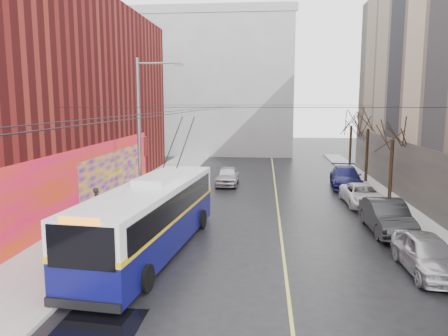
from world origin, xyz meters
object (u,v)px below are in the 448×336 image
(parked_car_b, at_px, (387,217))
(trolleybus, at_px, (151,216))
(parked_car_c, at_px, (363,195))
(parked_car_d, at_px, (346,177))
(tree_near, at_px, (393,128))
(pedestrian_b, at_px, (115,203))
(parked_car_a, at_px, (427,254))
(tree_far, at_px, (352,118))
(pedestrian_a, at_px, (98,204))
(streetlight_pole, at_px, (142,135))
(following_car, at_px, (227,176))
(tree_mid, at_px, (369,119))

(parked_car_b, bearing_deg, trolleybus, -161.58)
(parked_car_c, relative_size, parked_car_d, 0.88)
(tree_near, relative_size, parked_car_d, 1.15)
(parked_car_b, relative_size, pedestrian_b, 3.09)
(trolleybus, bearing_deg, parked_car_a, -1.03)
(tree_far, relative_size, parked_car_a, 1.47)
(pedestrian_a, bearing_deg, streetlight_pole, -79.55)
(parked_car_d, distance_m, following_car, 9.35)
(pedestrian_b, bearing_deg, tree_mid, -41.57)
(tree_mid, bearing_deg, tree_near, -90.00)
(tree_near, height_order, pedestrian_b, tree_near)
(following_car, height_order, pedestrian_a, pedestrian_a)
(parked_car_a, bearing_deg, parked_car_c, 89.09)
(tree_near, distance_m, trolleybus, 17.71)
(tree_far, distance_m, trolleybus, 28.69)
(trolleybus, bearing_deg, streetlight_pole, 115.10)
(trolleybus, bearing_deg, parked_car_b, 25.55)
(trolleybus, bearing_deg, parked_car_d, 60.85)
(tree_near, xyz_separation_m, pedestrian_a, (-17.48, -6.91, -3.89))
(tree_mid, bearing_deg, streetlight_pole, -139.35)
(parked_car_c, bearing_deg, trolleybus, -140.06)
(pedestrian_a, bearing_deg, parked_car_d, -63.30)
(trolleybus, xyz_separation_m, parked_car_a, (11.36, -1.40, -0.86))
(trolleybus, distance_m, parked_car_c, 15.19)
(streetlight_pole, bearing_deg, pedestrian_b, 178.30)
(tree_near, height_order, tree_mid, tree_mid)
(parked_car_a, distance_m, parked_car_b, 5.40)
(following_car, bearing_deg, parked_car_a, -61.35)
(streetlight_pole, xyz_separation_m, trolleybus, (1.78, -5.14, -3.23))
(tree_near, relative_size, tree_far, 0.97)
(streetlight_pole, height_order, parked_car_b, streetlight_pole)
(trolleybus, xyz_separation_m, following_car, (2.01, 16.30, -0.89))
(parked_car_a, relative_size, parked_car_c, 0.92)
(streetlight_pole, xyz_separation_m, parked_car_b, (13.04, -1.14, -4.02))
(parked_car_c, bearing_deg, tree_near, 27.12)
(tree_far, xyz_separation_m, following_car, (-11.35, -8.84, -4.41))
(tree_near, bearing_deg, streetlight_pole, -158.38)
(parked_car_d, xyz_separation_m, pedestrian_b, (-14.80, -10.95, 0.16))
(parked_car_c, bearing_deg, parked_car_a, -91.56)
(streetlight_pole, bearing_deg, parked_car_b, -4.99)
(tree_near, xyz_separation_m, trolleybus, (-13.36, -11.14, -3.36))
(parked_car_c, xyz_separation_m, following_car, (-9.35, 6.25, 0.06))
(tree_mid, bearing_deg, parked_car_b, -98.44)
(tree_far, bearing_deg, parked_car_b, -95.67)
(streetlight_pole, distance_m, parked_car_b, 13.69)
(tree_mid, relative_size, following_car, 1.55)
(streetlight_pole, xyz_separation_m, tree_mid, (15.14, 13.00, 0.41))
(streetlight_pole, relative_size, tree_mid, 1.35)
(tree_mid, height_order, parked_car_b, tree_mid)
(trolleybus, bearing_deg, pedestrian_b, 129.56)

